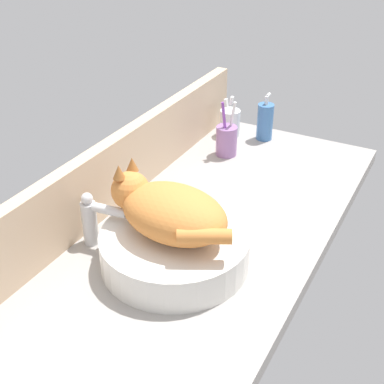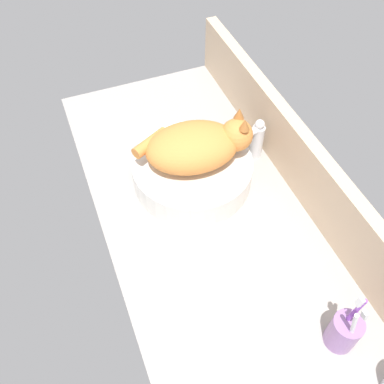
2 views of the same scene
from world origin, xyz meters
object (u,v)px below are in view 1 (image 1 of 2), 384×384
Objects in this scene: toothbrush_cup at (227,140)px; water_glass at (230,124)px; faucet at (93,218)px; soap_dispenser at (265,121)px; sink_basin at (174,248)px; cat at (168,210)px.

water_glass is (13.62, 5.09, -1.14)cm from toothbrush_cup.
faucet is 74.68cm from soap_dispenser.
soap_dispenser is 11.79cm from water_glass.
sink_basin is 56.10cm from toothbrush_cup.
water_glass is at bearing -1.90° from faucet.
sink_basin is 70.53cm from water_glass.
soap_dispenser is at bearing -76.44° from water_glass.
cat is 3.63× the size of water_glass.
sink_basin is 9.80cm from cat.
toothbrush_cup is (57.08, -7.44, -2.23)cm from faucet.
toothbrush_cup is 2.13× the size of water_glass.
soap_dispenser is 17.49cm from toothbrush_cup.
faucet is (-2.52, 18.67, -6.34)cm from cat.
faucet reaches higher than water_glass.
water_glass is at bearing 103.56° from soap_dispenser.
sink_basin is at bearing -174.82° from soap_dispenser.
water_glass is at bearing 20.50° from toothbrush_cup.
soap_dispenser reaches higher than faucet.
cat reaches higher than water_glass.
faucet is (-2.43, 20.04, 3.36)cm from sink_basin.
cat reaches higher than soap_dispenser.
soap_dispenser reaches higher than water_glass.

